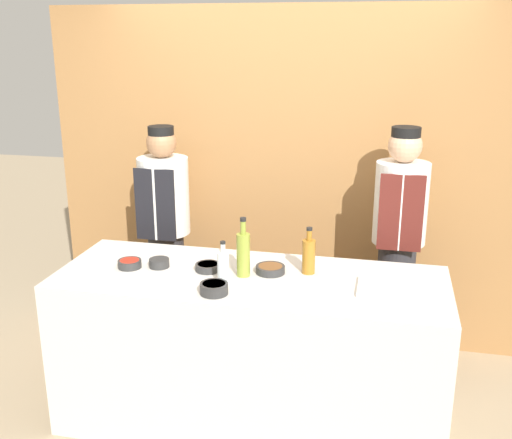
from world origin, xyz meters
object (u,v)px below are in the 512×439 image
(bottle_amber, at_px, (309,255))
(bottle_oil, at_px, (243,253))
(bottle_clear, at_px, (223,266))
(cutting_board, at_px, (386,289))
(sauce_bowl_brown, at_px, (270,269))
(chef_right, at_px, (398,243))
(sauce_bowl_red, at_px, (130,263))
(chef_left, at_px, (165,230))
(sauce_bowl_orange, at_px, (214,288))
(sauce_bowl_yellow, at_px, (159,262))
(sauce_bowl_green, at_px, (208,267))

(bottle_amber, relative_size, bottle_oil, 0.79)
(bottle_clear, bearing_deg, cutting_board, 5.28)
(sauce_bowl_brown, bearing_deg, chef_right, 46.07)
(cutting_board, height_order, chef_right, chef_right)
(sauce_bowl_red, xyz_separation_m, chef_left, (-0.10, 0.83, -0.07))
(sauce_bowl_brown, relative_size, bottle_oil, 0.49)
(bottle_oil, height_order, chef_right, chef_right)
(sauce_bowl_brown, xyz_separation_m, bottle_amber, (0.21, 0.05, 0.08))
(bottle_clear, bearing_deg, bottle_amber, 28.18)
(sauce_bowl_brown, xyz_separation_m, sauce_bowl_orange, (-0.23, -0.34, 0.01))
(bottle_amber, distance_m, chef_left, 1.31)
(sauce_bowl_orange, xyz_separation_m, sauce_bowl_yellow, (-0.41, 0.29, -0.00))
(sauce_bowl_brown, relative_size, cutting_board, 0.56)
(bottle_oil, bearing_deg, sauce_bowl_red, -177.69)
(sauce_bowl_green, relative_size, chef_left, 0.09)
(sauce_bowl_green, height_order, chef_right, chef_right)
(bottle_oil, distance_m, bottle_clear, 0.14)
(bottle_amber, distance_m, bottle_clear, 0.49)
(sauce_bowl_yellow, height_order, bottle_clear, bottle_clear)
(sauce_bowl_red, distance_m, sauce_bowl_yellow, 0.17)
(sauce_bowl_orange, distance_m, bottle_clear, 0.17)
(sauce_bowl_green, height_order, sauce_bowl_red, sauce_bowl_red)
(sauce_bowl_green, height_order, sauce_bowl_brown, same)
(sauce_bowl_yellow, distance_m, chef_left, 0.83)
(cutting_board, height_order, chef_left, chef_left)
(sauce_bowl_yellow, bearing_deg, sauce_bowl_orange, -34.84)
(sauce_bowl_red, bearing_deg, bottle_oil, 2.31)
(sauce_bowl_green, relative_size, sauce_bowl_orange, 0.96)
(sauce_bowl_orange, distance_m, chef_right, 1.42)
(sauce_bowl_brown, distance_m, sauce_bowl_orange, 0.41)
(sauce_bowl_orange, relative_size, bottle_amber, 0.55)
(sauce_bowl_orange, height_order, sauce_bowl_yellow, sauce_bowl_orange)
(sauce_bowl_brown, height_order, bottle_clear, bottle_clear)
(cutting_board, xyz_separation_m, chef_left, (-1.54, 0.83, -0.06))
(sauce_bowl_red, distance_m, cutting_board, 1.44)
(sauce_bowl_brown, bearing_deg, sauce_bowl_orange, -123.78)
(sauce_bowl_brown, height_order, chef_right, chef_right)
(sauce_bowl_yellow, relative_size, bottle_clear, 0.50)
(sauce_bowl_brown, bearing_deg, bottle_oil, -152.53)
(sauce_bowl_red, bearing_deg, bottle_clear, -8.29)
(sauce_bowl_red, xyz_separation_m, chef_right, (1.50, 0.83, -0.04))
(sauce_bowl_yellow, xyz_separation_m, bottle_amber, (0.85, 0.10, 0.08))
(bottle_oil, bearing_deg, chef_right, 43.62)
(sauce_bowl_red, relative_size, bottle_oil, 0.40)
(sauce_bowl_orange, distance_m, cutting_board, 0.90)
(sauce_bowl_brown, xyz_separation_m, chef_left, (-0.90, 0.73, -0.07))
(bottle_amber, bearing_deg, sauce_bowl_orange, -138.35)
(sauce_bowl_red, relative_size, chef_left, 0.08)
(cutting_board, bearing_deg, bottle_amber, 160.72)
(bottle_clear, height_order, chef_left, chef_left)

